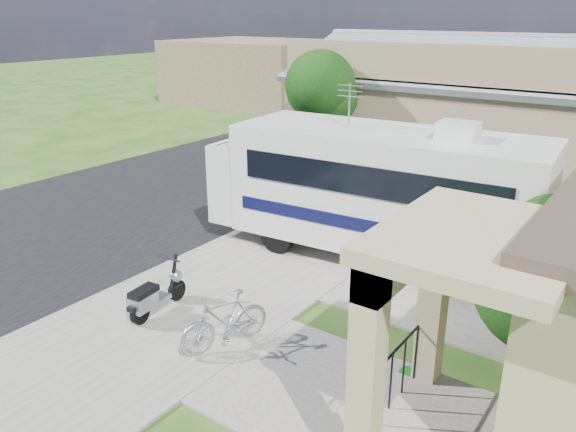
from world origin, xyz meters
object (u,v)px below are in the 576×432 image
Objects in this scene: scooter at (155,295)px; garden_hose at (412,381)px; shrub at (551,282)px; pickup_truck at (332,132)px; bicycle at (225,324)px; van at (388,111)px; motorhome at (374,187)px.

scooter is 5.18m from garden_hose.
shrub is 0.56× the size of pickup_truck.
van is at bearing 128.65° from bicycle.
pickup_truck reaches higher than bicycle.
bicycle is at bearing -8.40° from scooter.
motorhome reaches higher than garden_hose.
bicycle is (1.91, -0.07, 0.06)m from scooter.
van is 21.96m from garden_hose.
pickup_truck is at bearing 121.84° from motorhome.
motorhome is at bearing 108.45° from bicycle.
shrub is 2.81m from garden_hose.
motorhome is 5.27× the size of scooter.
pickup_truck is (-6.79, 9.30, -1.01)m from motorhome.
pickup_truck is 12.04× the size of garden_hose.
bicycle is 21.58m from van.
motorhome is 5.52m from garden_hose.
motorhome is 1.39× the size of van.
shrub reaches higher than pickup_truck.
garden_hose is at bearing -128.64° from shrub.
motorhome reaches higher than pickup_truck.
van is at bearing 117.12° from garden_hose.
pickup_truck is at bearing -93.02° from van.
pickup_truck is at bearing 134.71° from bicycle.
bicycle is (-4.68, -2.81, -1.05)m from shrub.
bicycle is 0.29× the size of van.
van is at bearing -84.91° from pickup_truck.
bicycle is at bearing -163.53° from garden_hose.
scooter is (-2.08, -5.18, -1.31)m from motorhome.
motorhome is 4.75× the size of bicycle.
scooter is at bearing -81.35° from van.
pickup_truck is 0.93× the size of van.
bicycle is 3.34m from garden_hose.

